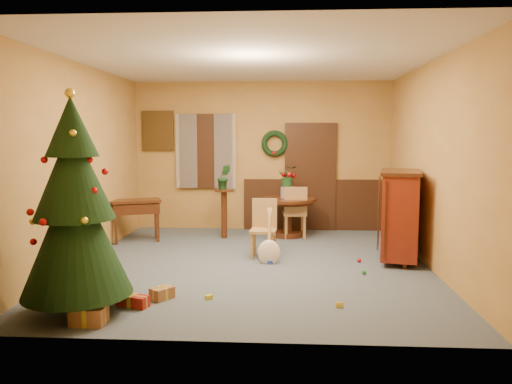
# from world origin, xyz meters

# --- Properties ---
(room_envelope) EXTENTS (5.50, 5.50, 5.50)m
(room_envelope) POSITION_xyz_m (0.21, 2.70, 1.12)
(room_envelope) COLOR #36404F
(room_envelope) RESTS_ON ground
(dining_table) EXTENTS (1.05, 1.05, 0.72)m
(dining_table) POSITION_xyz_m (0.51, 2.03, 0.50)
(dining_table) COLOR black
(dining_table) RESTS_ON floor
(urn) EXTENTS (0.27, 0.27, 0.20)m
(urn) POSITION_xyz_m (0.51, 2.03, 0.82)
(urn) COLOR slate
(urn) RESTS_ON dining_table
(centerpiece_plant) EXTENTS (0.35, 0.31, 0.39)m
(centerpiece_plant) POSITION_xyz_m (0.51, 2.03, 1.11)
(centerpiece_plant) COLOR #1E4C23
(centerpiece_plant) RESTS_ON urn
(chair_near) EXTENTS (0.41, 0.41, 0.89)m
(chair_near) POSITION_xyz_m (0.14, 0.48, 0.48)
(chair_near) COLOR olive
(chair_near) RESTS_ON floor
(chair_far) EXTENTS (0.45, 0.45, 0.95)m
(chair_far) POSITION_xyz_m (0.64, 1.88, 0.51)
(chair_far) COLOR olive
(chair_far) RESTS_ON floor
(guitar) EXTENTS (0.41, 0.55, 0.77)m
(guitar) POSITION_xyz_m (0.23, 0.06, 0.39)
(guitar) COLOR beige
(guitar) RESTS_ON floor
(plant_stand) EXTENTS (0.35, 0.35, 0.89)m
(plant_stand) POSITION_xyz_m (-0.64, 1.81, 0.56)
(plant_stand) COLOR black
(plant_stand) RESTS_ON floor
(stand_plant) EXTENTS (0.29, 0.26, 0.45)m
(stand_plant) POSITION_xyz_m (-0.64, 1.81, 1.12)
(stand_plant) COLOR #19471E
(stand_plant) RESTS_ON plant_stand
(christmas_tree) EXTENTS (1.13, 1.13, 2.34)m
(christmas_tree) POSITION_xyz_m (-1.70, -2.10, 1.11)
(christmas_tree) COLOR #382111
(christmas_tree) RESTS_ON floor
(writing_desk) EXTENTS (0.93, 0.69, 0.75)m
(writing_desk) POSITION_xyz_m (-2.14, 1.42, 0.56)
(writing_desk) COLOR black
(writing_desk) RESTS_ON floor
(sideboard) EXTENTS (0.77, 1.15, 1.35)m
(sideboard) POSITION_xyz_m (2.15, 0.30, 0.72)
(sideboard) COLOR #4F1209
(sideboard) RESTS_ON floor
(gift_a) EXTENTS (0.34, 0.25, 0.18)m
(gift_a) POSITION_xyz_m (-1.47, -2.40, 0.09)
(gift_a) COLOR brown
(gift_a) RESTS_ON floor
(gift_b) EXTENTS (0.29, 0.29, 0.25)m
(gift_b) POSITION_xyz_m (-1.76, -1.83, 0.12)
(gift_b) COLOR maroon
(gift_b) RESTS_ON floor
(gift_c) EXTENTS (0.29, 0.30, 0.14)m
(gift_c) POSITION_xyz_m (-0.94, -1.60, 0.07)
(gift_c) COLOR brown
(gift_c) RESTS_ON floor
(gift_d) EXTENTS (0.39, 0.25, 0.13)m
(gift_d) POSITION_xyz_m (-1.20, -1.87, 0.06)
(gift_d) COLOR maroon
(gift_d) RESTS_ON floor
(toy_a) EXTENTS (0.09, 0.08, 0.05)m
(toy_a) POSITION_xyz_m (0.25, 0.02, 0.03)
(toy_a) COLOR #2846AD
(toy_a) RESTS_ON floor
(toy_b) EXTENTS (0.06, 0.06, 0.06)m
(toy_b) POSITION_xyz_m (1.53, -0.44, 0.03)
(toy_b) COLOR #217C2D
(toy_b) RESTS_ON floor
(toy_c) EXTENTS (0.09, 0.09, 0.05)m
(toy_c) POSITION_xyz_m (-0.40, -1.59, 0.03)
(toy_c) COLOR gold
(toy_c) RESTS_ON floor
(toy_d) EXTENTS (0.06, 0.06, 0.06)m
(toy_d) POSITION_xyz_m (1.56, 0.19, 0.03)
(toy_d) COLOR red
(toy_d) RESTS_ON floor
(toy_e) EXTENTS (0.09, 0.06, 0.05)m
(toy_e) POSITION_xyz_m (1.06, -1.76, 0.03)
(toy_e) COLOR yellow
(toy_e) RESTS_ON floor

